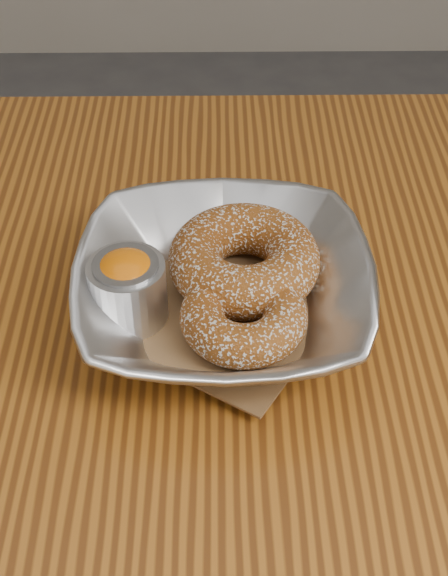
{
  "coord_description": "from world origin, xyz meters",
  "views": [
    {
      "loc": [
        -0.05,
        -0.34,
        1.17
      ],
      "look_at": [
        -0.04,
        0.08,
        0.78
      ],
      "focal_mm": 50.0,
      "sensor_mm": 36.0,
      "label": 1
    }
  ],
  "objects_px": {
    "table": "(281,482)",
    "donut_back": "(244,259)",
    "donut_front": "(244,316)",
    "serving_bowl": "(224,292)",
    "ramekin": "(128,287)"
  },
  "relations": [
    {
      "from": "table",
      "to": "donut_front",
      "type": "height_order",
      "value": "donut_front"
    },
    {
      "from": "serving_bowl",
      "to": "ramekin",
      "type": "distance_m",
      "value": 0.07
    },
    {
      "from": "table",
      "to": "ramekin",
      "type": "bearing_deg",
      "value": 147.31
    },
    {
      "from": "ramekin",
      "to": "table",
      "type": "bearing_deg",
      "value": -32.69
    },
    {
      "from": "donut_back",
      "to": "ramekin",
      "type": "xyz_separation_m",
      "value": [
        -0.08,
        -0.04,
        0.01
      ]
    },
    {
      "from": "donut_back",
      "to": "donut_front",
      "type": "xyz_separation_m",
      "value": [
        -0.0,
        -0.06,
        -0.0
      ]
    },
    {
      "from": "table",
      "to": "donut_back",
      "type": "bearing_deg",
      "value": 104.16
    },
    {
      "from": "table",
      "to": "donut_front",
      "type": "distance_m",
      "value": 0.14
    },
    {
      "from": "serving_bowl",
      "to": "ramekin",
      "type": "bearing_deg",
      "value": -175.3
    },
    {
      "from": "donut_back",
      "to": "table",
      "type": "bearing_deg",
      "value": -75.84
    },
    {
      "from": "ramekin",
      "to": "donut_back",
      "type": "bearing_deg",
      "value": 23.87
    },
    {
      "from": "serving_bowl",
      "to": "donut_front",
      "type": "height_order",
      "value": "serving_bowl"
    },
    {
      "from": "donut_front",
      "to": "serving_bowl",
      "type": "bearing_deg",
      "value": 118.88
    },
    {
      "from": "serving_bowl",
      "to": "donut_front",
      "type": "bearing_deg",
      "value": -61.12
    },
    {
      "from": "serving_bowl",
      "to": "donut_back",
      "type": "bearing_deg",
      "value": 63.86
    }
  ]
}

